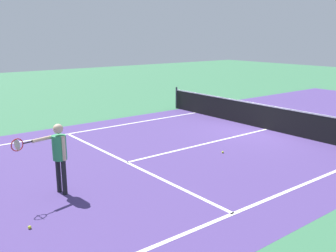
{
  "coord_description": "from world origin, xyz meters",
  "views": [
    {
      "loc": [
        8.94,
        -11.9,
        3.6
      ],
      "look_at": [
        0.46,
        -5.24,
        1.0
      ],
      "focal_mm": 40.66,
      "sensor_mm": 36.0,
      "label": 1
    }
  ],
  "objects_px": {
    "net": "(267,117)",
    "tennis_ball_by_baseline": "(30,227)",
    "tennis_ball_mid_court": "(223,152)",
    "player_near": "(58,151)"
  },
  "relations": [
    {
      "from": "tennis_ball_mid_court",
      "to": "player_near",
      "type": "bearing_deg",
      "value": -91.88
    },
    {
      "from": "tennis_ball_by_baseline",
      "to": "player_near",
      "type": "bearing_deg",
      "value": 136.94
    },
    {
      "from": "tennis_ball_by_baseline",
      "to": "tennis_ball_mid_court",
      "type": "bearing_deg",
      "value": 99.44
    },
    {
      "from": "player_near",
      "to": "tennis_ball_by_baseline",
      "type": "xyz_separation_m",
      "value": [
        1.23,
        -1.15,
        -1.0
      ]
    },
    {
      "from": "net",
      "to": "tennis_ball_mid_court",
      "type": "bearing_deg",
      "value": -73.06
    },
    {
      "from": "net",
      "to": "tennis_ball_mid_court",
      "type": "distance_m",
      "value": 3.76
    },
    {
      "from": "net",
      "to": "player_near",
      "type": "bearing_deg",
      "value": -84.04
    },
    {
      "from": "net",
      "to": "player_near",
      "type": "height_order",
      "value": "player_near"
    },
    {
      "from": "net",
      "to": "tennis_ball_by_baseline",
      "type": "xyz_separation_m",
      "value": [
        2.14,
        -9.92,
        -0.46
      ]
    },
    {
      "from": "net",
      "to": "tennis_ball_by_baseline",
      "type": "distance_m",
      "value": 10.16
    }
  ]
}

